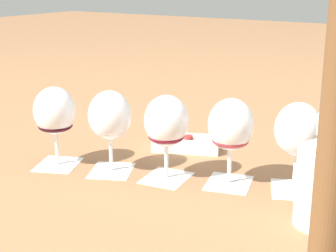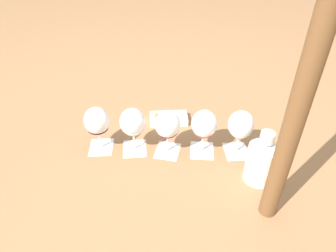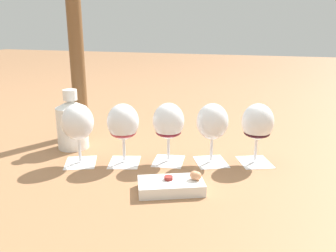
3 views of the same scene
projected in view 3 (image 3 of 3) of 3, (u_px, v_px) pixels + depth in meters
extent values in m
plane|color=#936642|center=(168.00, 162.00, 1.14)|extent=(8.00, 8.00, 0.00)
cube|color=white|center=(81.00, 162.00, 1.14)|extent=(0.13, 0.14, 0.00)
cube|color=white|center=(125.00, 162.00, 1.14)|extent=(0.12, 0.13, 0.00)
cube|color=white|center=(169.00, 161.00, 1.15)|extent=(0.11, 0.12, 0.00)
cube|color=white|center=(211.00, 162.00, 1.15)|extent=(0.13, 0.14, 0.00)
cube|color=white|center=(255.00, 162.00, 1.14)|extent=(0.13, 0.14, 0.00)
cylinder|color=white|center=(81.00, 161.00, 1.14)|extent=(0.06, 0.06, 0.01)
cylinder|color=white|center=(80.00, 149.00, 1.13)|extent=(0.01, 0.01, 0.08)
ellipsoid|color=white|center=(78.00, 122.00, 1.10)|extent=(0.10, 0.10, 0.11)
ellipsoid|color=#D45A64|center=(78.00, 130.00, 1.11)|extent=(0.08, 0.08, 0.05)
cylinder|color=white|center=(124.00, 161.00, 1.14)|extent=(0.06, 0.06, 0.01)
cylinder|color=white|center=(124.00, 149.00, 1.13)|extent=(0.01, 0.01, 0.08)
ellipsoid|color=white|center=(123.00, 122.00, 1.10)|extent=(0.10, 0.10, 0.11)
ellipsoid|color=#A5303A|center=(123.00, 132.00, 1.11)|extent=(0.08, 0.08, 0.03)
cylinder|color=white|center=(169.00, 160.00, 1.15)|extent=(0.06, 0.06, 0.01)
cylinder|color=white|center=(169.00, 148.00, 1.14)|extent=(0.01, 0.01, 0.08)
ellipsoid|color=white|center=(169.00, 121.00, 1.11)|extent=(0.10, 0.10, 0.11)
ellipsoid|color=maroon|center=(169.00, 132.00, 1.12)|extent=(0.08, 0.08, 0.03)
cylinder|color=white|center=(211.00, 161.00, 1.14)|extent=(0.06, 0.06, 0.01)
cylinder|color=white|center=(211.00, 148.00, 1.13)|extent=(0.01, 0.01, 0.08)
ellipsoid|color=white|center=(212.00, 122.00, 1.11)|extent=(0.10, 0.10, 0.11)
ellipsoid|color=#410918|center=(212.00, 130.00, 1.12)|extent=(0.08, 0.08, 0.04)
cylinder|color=white|center=(255.00, 161.00, 1.14)|extent=(0.06, 0.06, 0.01)
cylinder|color=white|center=(256.00, 148.00, 1.13)|extent=(0.01, 0.01, 0.08)
ellipsoid|color=white|center=(258.00, 122.00, 1.11)|extent=(0.10, 0.10, 0.11)
ellipsoid|color=black|center=(257.00, 133.00, 1.12)|extent=(0.08, 0.08, 0.03)
cylinder|color=white|center=(72.00, 128.00, 1.26)|extent=(0.11, 0.11, 0.15)
cone|color=white|center=(71.00, 104.00, 1.24)|extent=(0.11, 0.11, 0.03)
cylinder|color=white|center=(70.00, 95.00, 1.23)|extent=(0.05, 0.05, 0.04)
cube|color=white|center=(171.00, 186.00, 0.95)|extent=(0.20, 0.15, 0.03)
sphere|color=tan|center=(197.00, 176.00, 0.94)|extent=(0.02, 0.02, 0.02)
cylinder|color=maroon|center=(168.00, 178.00, 0.95)|extent=(0.02, 0.02, 0.01)
sphere|color=tan|center=(194.00, 175.00, 0.95)|extent=(0.02, 0.02, 0.02)
cylinder|color=brown|center=(74.00, 10.00, 1.29)|extent=(0.06, 0.06, 0.95)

